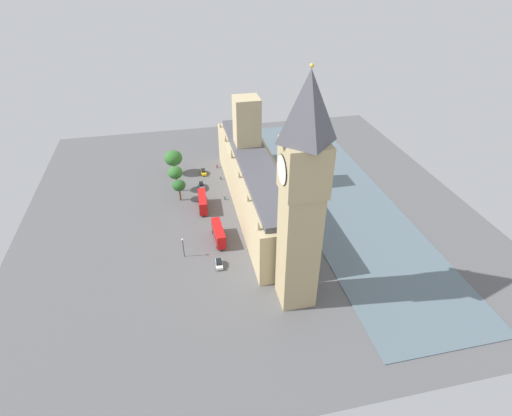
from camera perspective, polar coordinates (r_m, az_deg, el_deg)
The scene contains 16 objects.
ground_plane at distance 132.71m, azimuth -0.93°, elevation 0.18°, with size 143.71×143.71×0.00m, color #565659.
river_thames at distance 141.24m, azimuth 11.73°, elevation 1.71°, with size 32.27×129.34×0.25m, color slate.
parliament_building at distance 129.56m, azimuth -0.24°, elevation 4.03°, with size 13.96×73.71×32.48m.
clock_tower at distance 83.40m, azimuth 6.55°, elevation 1.49°, with size 9.08×9.08×55.90m.
car_yellow_cab_kerbside at distance 153.12m, azimuth -7.51°, elevation 5.13°, with size 1.90×4.48×1.74m.
car_silver_near_tower at distance 144.34m, azimuth -7.79°, elevation 3.23°, with size 2.01×4.70×1.74m.
double_decker_bus_midblock at distance 131.61m, azimuth -7.62°, elevation 0.91°, with size 3.04×10.60×4.75m.
double_decker_bus_by_river_gate at distance 116.94m, azimuth -5.36°, elevation -3.58°, with size 3.00×10.60×4.75m.
car_white_far_end at distance 109.22m, azimuth -5.29°, elevation -7.89°, with size 2.15×4.19×1.74m.
pedestrian_opposite_hall at distance 148.77m, azimuth -5.05°, elevation 4.33°, with size 0.48×0.58×1.59m.
pedestrian_under_trees at distance 157.08m, azimuth -5.57°, elevation 5.95°, with size 0.56×0.63×1.51m.
pedestrian_corner at distance 136.51m, azimuth -4.47°, elevation 1.48°, with size 0.63×0.69×1.66m.
plane_tree_trailing at distance 152.41m, azimuth -11.71°, elevation 6.98°, with size 6.62×6.62×9.44m.
plane_tree_leading at distance 140.70m, azimuth -11.42°, elevation 4.95°, with size 5.05×5.05×9.41m.
plane_tree_slot_10 at distance 135.69m, azimuth -10.93°, elevation 3.16°, with size 4.41×4.41×7.66m.
street_lamp_slot_11 at distance 111.42m, azimuth -10.37°, elevation -5.08°, with size 0.56×0.56×6.28m.
Camera 1 is at (21.45, 108.91, 72.74)m, focal length 28.07 mm.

